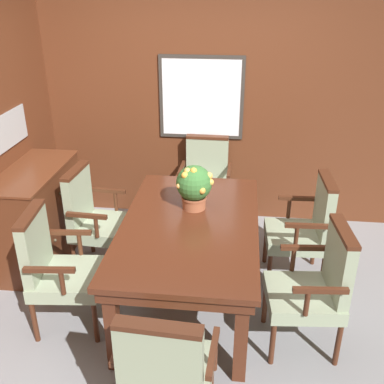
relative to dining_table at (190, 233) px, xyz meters
The scene contains 11 objects.
ground_plane 0.67m from the dining_table, 103.81° to the right, with size 14.00×14.00×0.00m, color gray.
wall_back 1.70m from the dining_table, 91.35° to the left, with size 7.20×0.08×2.45m.
dining_table is the anchor object (origin of this frame).
chair_head_near 1.31m from the dining_table, 89.02° to the right, with size 0.56×0.55×0.99m.
chair_left_far 1.02m from the dining_table, 156.70° to the left, with size 0.55×0.57×0.99m.
chair_right_far 1.08m from the dining_table, 24.10° to the left, with size 0.54×0.56×0.99m.
chair_head_far 1.33m from the dining_table, 89.46° to the left, with size 0.55×0.53×0.99m.
chair_left_near 1.06m from the dining_table, 157.67° to the right, with size 0.57×0.58×0.99m.
chair_right_near 1.04m from the dining_table, 23.12° to the right, with size 0.56×0.57×0.99m.
potted_plant 0.40m from the dining_table, 88.88° to the left, with size 0.32×0.30×0.39m.
sideboard_cabinet 1.57m from the dining_table, 163.07° to the left, with size 0.50×1.09×0.94m.
Camera 1 is at (0.41, -2.94, 2.51)m, focal length 42.00 mm.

